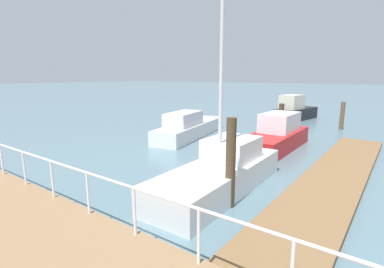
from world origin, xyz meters
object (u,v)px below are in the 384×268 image
Objects in this scene: moored_boat_3 at (276,135)px; moored_boat_5 at (295,110)px; moored_boat_4 at (222,172)px; moored_boat_0 at (189,127)px.

moored_boat_5 is (10.88, 2.43, 0.11)m from moored_boat_3.
moored_boat_4 is (-6.50, -0.54, -0.09)m from moored_boat_3.
moored_boat_3 is at bearing -167.42° from moored_boat_5.
moored_boat_0 is 8.60m from moored_boat_4.
moored_boat_5 is (11.19, -3.00, 0.20)m from moored_boat_0.
moored_boat_0 is 1.47× the size of moored_boat_5.
moored_boat_3 is at bearing 4.77° from moored_boat_4.
moored_boat_3 is 1.13× the size of moored_boat_5.
moored_boat_4 is (-6.19, -5.97, 0.00)m from moored_boat_0.
moored_boat_0 is 11.58m from moored_boat_5.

